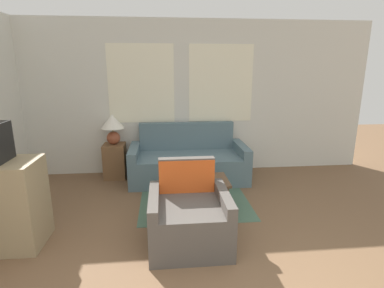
# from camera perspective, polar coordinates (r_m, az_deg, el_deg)

# --- Properties ---
(wall_back) EXTENTS (6.43, 0.06, 2.60)m
(wall_back) POSITION_cam_1_polar(r_m,az_deg,el_deg) (5.23, -1.12, 8.76)
(wall_back) COLOR silver
(wall_back) RESTS_ON ground_plane
(rug) EXTENTS (1.50, 1.92, 0.01)m
(rug) POSITION_cam_1_polar(r_m,az_deg,el_deg) (4.54, 0.06, -9.16)
(rug) COLOR #476651
(rug) RESTS_ON ground_plane
(couch) EXTENTS (1.90, 0.87, 0.90)m
(couch) POSITION_cam_1_polar(r_m,az_deg,el_deg) (5.00, -0.73, -3.62)
(couch) COLOR slate
(couch) RESTS_ON ground_plane
(armchair) EXTENTS (0.82, 0.79, 0.85)m
(armchair) POSITION_cam_1_polar(r_m,az_deg,el_deg) (3.25, -0.59, -13.91)
(armchair) COLOR #514C47
(armchair) RESTS_ON ground_plane
(side_table) EXTENTS (0.35, 0.35, 0.58)m
(side_table) POSITION_cam_1_polar(r_m,az_deg,el_deg) (5.21, -14.46, -3.14)
(side_table) COLOR brown
(side_table) RESTS_ON ground_plane
(table_lamp) EXTENTS (0.38, 0.38, 0.50)m
(table_lamp) POSITION_cam_1_polar(r_m,az_deg,el_deg) (5.06, -14.88, 3.47)
(table_lamp) COLOR brown
(table_lamp) RESTS_ON side_table
(coffee_table) EXTENTS (0.83, 0.52, 0.40)m
(coffee_table) POSITION_cam_1_polar(r_m,az_deg,el_deg) (3.92, 0.83, -7.54)
(coffee_table) COLOR brown
(coffee_table) RESTS_ON ground_plane
(laptop) EXTENTS (0.29, 0.27, 0.22)m
(laptop) POSITION_cam_1_polar(r_m,az_deg,el_deg) (3.95, 0.94, -5.81)
(laptop) COLOR black
(laptop) RESTS_ON coffee_table
(cup_navy) EXTENTS (0.10, 0.10, 0.10)m
(cup_navy) POSITION_cam_1_polar(r_m,az_deg,el_deg) (3.76, -2.29, -6.83)
(cup_navy) COLOR #B23D38
(cup_navy) RESTS_ON coffee_table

